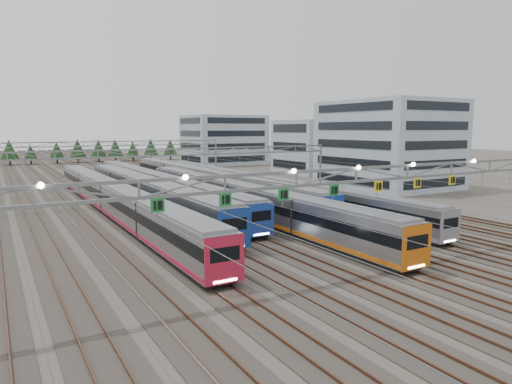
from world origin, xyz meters
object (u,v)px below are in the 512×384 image
train_e (205,180)px  depot_bldg_north (224,140)px  gantry_far (108,148)px  depot_bldg_south (388,144)px  depot_bldg_mid (313,147)px  train_f (280,191)px  train_c (157,185)px  train_a (113,198)px  train_d (238,198)px  train_b (145,193)px  gantry_mid (175,158)px  gantry_near (357,178)px

train_e → depot_bldg_north: bearing=61.0°
gantry_far → depot_bldg_south: 63.84m
depot_bldg_south → depot_bldg_mid: depot_bldg_south is taller
train_f → gantry_far: gantry_far is taller
train_e → train_f: (4.50, -16.24, -0.16)m
train_c → train_a: bearing=-132.0°
gantry_far → depot_bldg_north: depot_bldg_north is taller
train_d → gantry_far: gantry_far is taller
depot_bldg_mid → train_a: bearing=-150.5°
train_a → train_b: train_b is taller
gantry_mid → train_a: bearing=-144.7°
depot_bldg_north → train_c: bearing=-124.4°
gantry_near → train_b: bearing=101.4°
train_d → train_f: size_ratio=0.99×
train_e → gantry_far: size_ratio=1.19×
train_f → depot_bldg_south: size_ratio=2.57×
train_b → gantry_mid: gantry_mid is taller
depot_bldg_mid → train_b: bearing=-149.2°
depot_bldg_mid → gantry_mid: bearing=-152.1°
depot_bldg_mid → gantry_near: bearing=-124.7°
train_b → gantry_far: gantry_far is taller
depot_bldg_mid → train_c: bearing=-155.3°
gantry_near → gantry_mid: bearing=89.9°
train_d → gantry_mid: (-2.25, 16.30, 4.18)m
depot_bldg_north → gantry_mid: bearing=-122.0°
train_b → gantry_far: size_ratio=0.92×
train_f → depot_bldg_south: (28.83, 7.36, 5.96)m
gantry_mid → depot_bldg_south: 40.38m
train_b → train_e: train_b is taller
gantry_far → depot_bldg_mid: bearing=-26.6°
train_b → depot_bldg_north: 81.59m
train_c → train_d: 18.85m
train_d → train_b: bearing=133.9°
train_a → train_d: train_d is taller
train_a → train_c: train_a is taller
train_d → gantry_mid: size_ratio=0.99×
train_a → depot_bldg_south: 51.76m
train_b → train_e: bearing=39.6°
train_e → depot_bldg_north: 65.08m
gantry_far → depot_bldg_south: bearing=-51.1°
train_c → train_d: train_d is taller
train_e → depot_bldg_mid: bearing=27.1°
train_b → train_c: train_b is taller
train_a → train_d: bearing=-31.7°
depot_bldg_north → gantry_near: bearing=-110.7°
train_f → depot_bldg_south: depot_bldg_south is taller
depot_bldg_north → depot_bldg_mid: bearing=-81.6°
train_c → depot_bldg_mid: 50.77m
train_c → depot_bldg_mid: (45.97, 21.13, 4.28)m
gantry_mid → depot_bldg_north: (38.16, 60.98, 1.02)m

